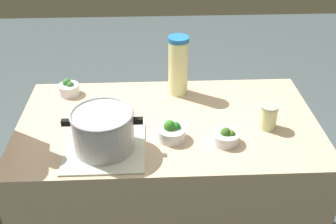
{
  "coord_description": "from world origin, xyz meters",
  "views": [
    {
      "loc": [
        0.07,
        1.57,
        1.96
      ],
      "look_at": [
        0.0,
        0.0,
        0.95
      ],
      "focal_mm": 43.66,
      "sensor_mm": 36.0,
      "label": 1
    }
  ],
  "objects_px": {
    "mason_jar": "(268,116)",
    "broccoli_bowl_front": "(69,88)",
    "lemonade_pitcher": "(178,66)",
    "broccoli_bowl_center": "(226,137)",
    "cooking_pot": "(103,130)",
    "broccoli_bowl_back": "(172,132)"
  },
  "relations": [
    {
      "from": "cooking_pot",
      "to": "lemonade_pitcher",
      "type": "distance_m",
      "value": 0.57
    },
    {
      "from": "cooking_pot",
      "to": "lemonade_pitcher",
      "type": "xyz_separation_m",
      "value": [
        -0.34,
        -0.46,
        0.06
      ]
    },
    {
      "from": "broccoli_bowl_front",
      "to": "broccoli_bowl_center",
      "type": "distance_m",
      "value": 0.86
    },
    {
      "from": "lemonade_pitcher",
      "to": "broccoli_bowl_center",
      "type": "distance_m",
      "value": 0.49
    },
    {
      "from": "lemonade_pitcher",
      "to": "broccoli_bowl_center",
      "type": "height_order",
      "value": "lemonade_pitcher"
    },
    {
      "from": "cooking_pot",
      "to": "mason_jar",
      "type": "bearing_deg",
      "value": -170.01
    },
    {
      "from": "broccoli_bowl_back",
      "to": "mason_jar",
      "type": "bearing_deg",
      "value": -171.31
    },
    {
      "from": "cooking_pot",
      "to": "broccoli_bowl_front",
      "type": "bearing_deg",
      "value": -64.88
    },
    {
      "from": "mason_jar",
      "to": "broccoli_bowl_front",
      "type": "height_order",
      "value": "mason_jar"
    },
    {
      "from": "broccoli_bowl_back",
      "to": "cooking_pot",
      "type": "bearing_deg",
      "value": 11.97
    },
    {
      "from": "mason_jar",
      "to": "broccoli_bowl_front",
      "type": "distance_m",
      "value": 1.0
    },
    {
      "from": "mason_jar",
      "to": "broccoli_bowl_front",
      "type": "xyz_separation_m",
      "value": [
        0.94,
        -0.34,
        -0.02
      ]
    },
    {
      "from": "broccoli_bowl_center",
      "to": "broccoli_bowl_back",
      "type": "relative_size",
      "value": 0.93
    },
    {
      "from": "cooking_pot",
      "to": "broccoli_bowl_back",
      "type": "distance_m",
      "value": 0.3
    },
    {
      "from": "cooking_pot",
      "to": "broccoli_bowl_front",
      "type": "relative_size",
      "value": 3.11
    },
    {
      "from": "lemonade_pitcher",
      "to": "mason_jar",
      "type": "xyz_separation_m",
      "value": [
        -0.38,
        0.33,
        -0.1
      ]
    },
    {
      "from": "broccoli_bowl_center",
      "to": "broccoli_bowl_back",
      "type": "xyz_separation_m",
      "value": [
        0.23,
        -0.04,
        0.01
      ]
    },
    {
      "from": "cooking_pot",
      "to": "broccoli_bowl_back",
      "type": "height_order",
      "value": "cooking_pot"
    },
    {
      "from": "broccoli_bowl_front",
      "to": "broccoli_bowl_back",
      "type": "bearing_deg",
      "value": 140.81
    },
    {
      "from": "lemonade_pitcher",
      "to": "mason_jar",
      "type": "relative_size",
      "value": 2.66
    },
    {
      "from": "lemonade_pitcher",
      "to": "broccoli_bowl_center",
      "type": "xyz_separation_m",
      "value": [
        -0.18,
        0.44,
        -0.12
      ]
    },
    {
      "from": "mason_jar",
      "to": "broccoli_bowl_front",
      "type": "relative_size",
      "value": 1.09
    }
  ]
}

